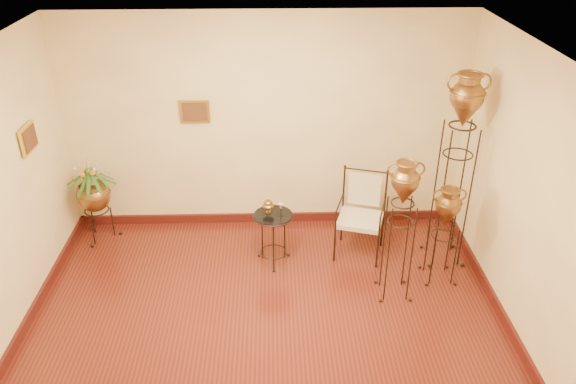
{
  "coord_description": "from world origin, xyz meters",
  "views": [
    {
      "loc": [
        0.09,
        -4.03,
        4.04
      ],
      "look_at": [
        0.25,
        1.3,
        1.1
      ],
      "focal_mm": 35.0,
      "sensor_mm": 36.0,
      "label": 1
    }
  ],
  "objects_px": {
    "armchair": "(360,217)",
    "side_table": "(273,237)",
    "amphora_tall": "(455,170)",
    "amphora_mid": "(400,230)",
    "planter_urn": "(93,192)"
  },
  "relations": [
    {
      "from": "armchair",
      "to": "side_table",
      "type": "height_order",
      "value": "armchair"
    },
    {
      "from": "amphora_tall",
      "to": "amphora_mid",
      "type": "relative_size",
      "value": 1.43
    },
    {
      "from": "planter_urn",
      "to": "armchair",
      "type": "relative_size",
      "value": 1.13
    },
    {
      "from": "amphora_tall",
      "to": "side_table",
      "type": "height_order",
      "value": "amphora_tall"
    },
    {
      "from": "armchair",
      "to": "side_table",
      "type": "bearing_deg",
      "value": -155.11
    },
    {
      "from": "side_table",
      "to": "amphora_mid",
      "type": "bearing_deg",
      "value": -25.16
    },
    {
      "from": "planter_urn",
      "to": "amphora_mid",
      "type": "bearing_deg",
      "value": -18.97
    },
    {
      "from": "amphora_tall",
      "to": "amphora_mid",
      "type": "height_order",
      "value": "amphora_tall"
    },
    {
      "from": "amphora_tall",
      "to": "side_table",
      "type": "xyz_separation_m",
      "value": [
        -2.07,
        -0.03,
        -0.85
      ]
    },
    {
      "from": "amphora_mid",
      "to": "armchair",
      "type": "height_order",
      "value": "amphora_mid"
    },
    {
      "from": "side_table",
      "to": "planter_urn",
      "type": "bearing_deg",
      "value": 164.97
    },
    {
      "from": "amphora_tall",
      "to": "planter_urn",
      "type": "xyz_separation_m",
      "value": [
        -4.3,
        0.57,
        -0.54
      ]
    },
    {
      "from": "armchair",
      "to": "side_table",
      "type": "xyz_separation_m",
      "value": [
        -1.05,
        -0.14,
        -0.18
      ]
    },
    {
      "from": "amphora_tall",
      "to": "armchair",
      "type": "xyz_separation_m",
      "value": [
        -1.02,
        0.12,
        -0.67
      ]
    },
    {
      "from": "amphora_tall",
      "to": "armchair",
      "type": "relative_size",
      "value": 2.23
    }
  ]
}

